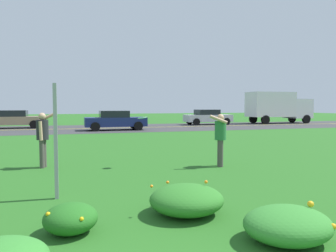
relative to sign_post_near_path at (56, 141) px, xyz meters
The scene contains 14 objects.
ground_plane 7.21m from the sign_post_near_path, 82.32° to the left, with size 120.00×120.00×0.00m, color #26601E.
highway_strip 19.73m from the sign_post_near_path, 87.23° to the left, with size 120.00×9.77×0.01m, color #38383A.
highway_center_stripe 19.73m from the sign_post_near_path, 87.23° to the left, with size 120.00×0.16×0.00m, color yellow.
daylily_clump_mid_right 2.09m from the sign_post_near_path, 82.11° to the right, with size 0.77×0.78×0.42m.
daylily_clump_near_camera 4.37m from the sign_post_near_path, 44.89° to the right, with size 1.21×1.03×0.51m.
daylily_clump_front_right 2.79m from the sign_post_near_path, 36.66° to the right, with size 1.26×1.19×0.54m.
sign_post_near_path is the anchor object (origin of this frame).
person_thrower_dark_shirt 3.51m from the sign_post_near_path, 98.33° to the left, with size 0.59×0.53×1.64m.
person_catcher_green_shirt 5.04m from the sign_post_near_path, 24.97° to the left, with size 0.58×0.53×1.57m.
frisbee_pale_blue 3.59m from the sign_post_near_path, 49.67° to the left, with size 0.27×0.27×0.08m.
car_tan_center_left 22.26m from the sign_post_near_path, 100.60° to the left, with size 4.50×2.00×1.45m.
car_navy_center_right 17.83m from the sign_post_near_path, 78.77° to the left, with size 4.50×2.00×1.45m.
car_silver_rightmost 25.42m from the sign_post_near_path, 59.40° to the left, with size 4.50×2.00×1.45m.
box_truck_white 30.20m from the sign_post_near_path, 46.44° to the left, with size 6.70×2.46×3.20m.
Camera 1 is at (-0.67, -1.00, 1.82)m, focal length 34.31 mm.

